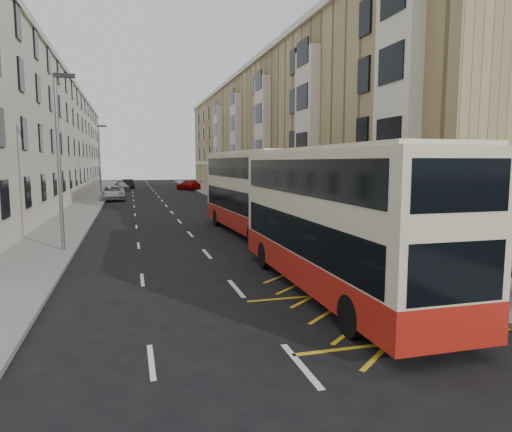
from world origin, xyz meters
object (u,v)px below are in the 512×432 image
object	(u,v)px
street_lamp_far	(100,158)
double_decker_front	(333,220)
pedestrian_near	(486,258)
car_red	(189,185)
car_dark	(128,184)
street_lamp_near	(60,153)
white_van	(113,193)
car_silver	(121,186)
double_decker_rear	(252,192)
litter_bin	(481,285)
pedestrian_far	(430,245)

from	to	relation	value
street_lamp_far	double_decker_front	world-z (taller)	street_lamp_far
pedestrian_near	car_red	xyz separation A→B (m)	(-2.79, 56.74, -0.32)
car_dark	double_decker_front	bearing A→B (deg)	-89.70
street_lamp_near	double_decker_front	distance (m)	13.25
street_lamp_near	white_van	bearing A→B (deg)	87.82
street_lamp_near	pedestrian_near	xyz separation A→B (m)	(14.34, -10.24, -3.59)
street_lamp_near	car_dark	world-z (taller)	street_lamp_near
car_silver	white_van	bearing A→B (deg)	-112.59
double_decker_rear	car_red	distance (m)	43.28
double_decker_front	pedestrian_near	distance (m)	5.32
litter_bin	car_red	size ratio (longest dim) A/B	0.21
litter_bin	pedestrian_near	size ratio (longest dim) A/B	0.58
street_lamp_near	car_red	size ratio (longest dim) A/B	1.59
street_lamp_far	street_lamp_near	bearing A→B (deg)	-90.00
street_lamp_near	car_red	xyz separation A→B (m)	(11.55, 46.50, -3.90)
pedestrian_far	car_silver	world-z (taller)	pedestrian_far
street_lamp_near	pedestrian_near	size ratio (longest dim) A/B	4.45
litter_bin	white_van	xyz separation A→B (m)	(-11.55, 42.11, 0.10)
litter_bin	car_dark	bearing A→B (deg)	98.75
car_dark	pedestrian_near	bearing A→B (deg)	-85.31
street_lamp_far	double_decker_rear	world-z (taller)	street_lamp_far
street_lamp_far	car_dark	xyz separation A→B (m)	(2.75, 22.72, -3.90)
pedestrian_far	street_lamp_near	bearing A→B (deg)	2.42
pedestrian_near	car_silver	xyz separation A→B (m)	(-12.52, 58.00, -0.41)
double_decker_front	litter_bin	bearing A→B (deg)	-38.31
car_red	car_dark	bearing A→B (deg)	-56.09
pedestrian_far	car_dark	bearing A→B (deg)	-48.14
street_lamp_far	double_decker_front	xyz separation A→B (m)	(9.30, -39.17, -2.26)
white_van	car_silver	bearing A→B (deg)	86.97
street_lamp_near	double_decker_front	world-z (taller)	street_lamp_near
double_decker_rear	car_dark	distance (m)	49.98
car_dark	litter_bin	bearing A→B (deg)	-86.98
pedestrian_near	pedestrian_far	xyz separation A→B (m)	(-0.30, 2.50, 0.01)
street_lamp_far	car_dark	distance (m)	23.22
litter_bin	car_red	distance (m)	58.40
double_decker_rear	car_dark	size ratio (longest dim) A/B	2.75
litter_bin	street_lamp_far	bearing A→B (deg)	106.87
pedestrian_near	street_lamp_far	bearing A→B (deg)	-75.85
litter_bin	car_red	bearing A→B (deg)	91.13
double_decker_rear	white_van	distance (m)	28.39
double_decker_rear	litter_bin	bearing A→B (deg)	-82.62
pedestrian_far	car_silver	xyz separation A→B (m)	(-12.22, 55.51, -0.42)
double_decker_front	white_van	world-z (taller)	double_decker_front
double_decker_rear	car_silver	size ratio (longest dim) A/B	3.24
street_lamp_far	pedestrian_far	size ratio (longest dim) A/B	4.40
pedestrian_near	white_van	xyz separation A→B (m)	(-13.19, 40.47, -0.26)
street_lamp_near	car_silver	world-z (taller)	street_lamp_near
litter_bin	pedestrian_far	size ratio (longest dim) A/B	0.57
street_lamp_near	double_decker_rear	bearing A→B (deg)	18.28
double_decker_rear	white_van	bearing A→B (deg)	105.20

